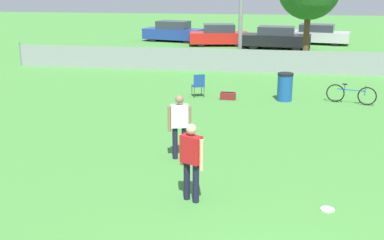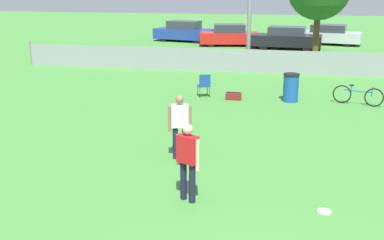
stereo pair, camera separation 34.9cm
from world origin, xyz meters
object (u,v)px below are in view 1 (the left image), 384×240
at_px(frisbee_disc, 327,209).
at_px(trash_bin, 285,87).
at_px(bicycle_sideline, 351,94).
at_px(parked_car_dark, 276,38).
at_px(parked_car_red, 219,35).
at_px(player_receiver_white, 180,123).
at_px(player_thrower_red, 191,157).
at_px(parked_car_blue, 173,32).
at_px(parked_car_silver, 317,34).
at_px(gear_bag_sideline, 228,96).
at_px(folding_chair_sideline, 198,84).

distance_m(frisbee_disc, trash_bin, 8.85).
bearing_deg(bicycle_sideline, parked_car_dark, 117.35).
height_order(parked_car_red, parked_car_dark, parked_car_red).
bearing_deg(player_receiver_white, frisbee_disc, -49.83).
xyz_separation_m(player_thrower_red, trash_bin, (2.04, 8.81, -0.41)).
xyz_separation_m(trash_bin, parked_car_blue, (-7.55, 17.09, 0.18)).
bearing_deg(parked_car_silver, gear_bag_sideline, -94.26).
distance_m(folding_chair_sideline, parked_car_red, 15.24).
xyz_separation_m(bicycle_sideline, trash_bin, (-2.34, 0.07, 0.18)).
bearing_deg(frisbee_disc, trash_bin, 94.00).
bearing_deg(bicycle_sideline, player_thrower_red, -99.31).
height_order(parked_car_red, parked_car_silver, parked_car_red).
xyz_separation_m(frisbee_disc, trash_bin, (-0.62, 8.81, 0.50)).
relative_size(frisbee_disc, folding_chair_sideline, 0.30).
bearing_deg(frisbee_disc, parked_car_red, 100.95).
height_order(frisbee_disc, parked_car_red, parked_car_red).
bearing_deg(gear_bag_sideline, bicycle_sideline, 0.69).
relative_size(bicycle_sideline, parked_car_blue, 0.37).
height_order(gear_bag_sideline, parked_car_red, parked_car_red).
distance_m(frisbee_disc, parked_car_dark, 23.18).
relative_size(frisbee_disc, parked_car_blue, 0.06).
bearing_deg(parked_car_dark, parked_car_blue, 164.63).
bearing_deg(parked_car_silver, bicycle_sideline, -80.06).
relative_size(player_thrower_red, parked_car_silver, 0.35).
xyz_separation_m(folding_chair_sideline, gear_bag_sideline, (1.14, -0.18, -0.37)).
xyz_separation_m(frisbee_disc, parked_car_silver, (1.97, 26.02, 0.65)).
relative_size(player_thrower_red, trash_bin, 1.56).
bearing_deg(parked_car_silver, parked_car_dark, -123.65).
bearing_deg(parked_car_red, player_thrower_red, -95.19).
bearing_deg(trash_bin, parked_car_dark, 90.90).
xyz_separation_m(parked_car_blue, parked_car_dark, (7.33, -2.74, -0.00)).
bearing_deg(player_thrower_red, parked_car_blue, 131.29).
bearing_deg(bicycle_sideline, folding_chair_sideline, -164.07).
bearing_deg(parked_car_blue, parked_car_silver, 12.41).
distance_m(trash_bin, parked_car_dark, 14.35).
distance_m(player_thrower_red, trash_bin, 9.06).
bearing_deg(parked_car_blue, trash_bin, -54.46).
height_order(folding_chair_sideline, parked_car_blue, parked_car_blue).
bearing_deg(player_thrower_red, parked_car_red, 124.03).
bearing_deg(gear_bag_sideline, player_thrower_red, -89.81).
distance_m(bicycle_sideline, parked_car_red, 16.63).
relative_size(player_thrower_red, bicycle_sideline, 0.95).
bearing_deg(trash_bin, parked_car_red, 104.83).
relative_size(folding_chair_sideline, trash_bin, 0.86).
height_order(player_thrower_red, parked_car_silver, player_thrower_red).
bearing_deg(folding_chair_sideline, player_thrower_red, 74.62).
xyz_separation_m(player_thrower_red, parked_car_dark, (1.81, 23.16, -0.23)).
bearing_deg(parked_car_silver, player_thrower_red, -89.31).
xyz_separation_m(parked_car_blue, parked_car_silver, (10.14, 0.13, -0.04)).
xyz_separation_m(gear_bag_sideline, parked_car_silver, (4.65, 17.34, 0.53)).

